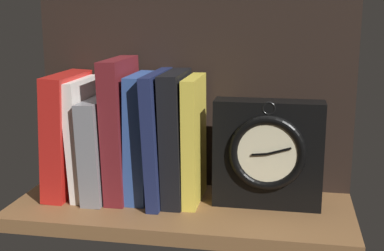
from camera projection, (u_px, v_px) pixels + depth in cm
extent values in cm
cube|color=brown|center=(182.00, 211.00, 96.00)|extent=(60.45, 24.52, 2.50)
cube|color=black|center=(193.00, 88.00, 102.64)|extent=(60.45, 1.20, 38.54)
cube|color=red|center=(67.00, 134.00, 99.79)|extent=(4.99, 15.18, 22.76)
cube|color=silver|center=(85.00, 137.00, 99.26)|extent=(3.34, 13.65, 21.85)
cube|color=gray|center=(102.00, 147.00, 99.05)|extent=(4.27, 15.92, 18.47)
cube|color=maroon|center=(121.00, 129.00, 97.55)|extent=(4.19, 14.01, 25.67)
cube|color=#2D4C8E|center=(142.00, 137.00, 97.14)|extent=(4.18, 12.19, 22.94)
cube|color=#192147|center=(160.00, 137.00, 96.51)|extent=(3.24, 16.81, 23.36)
cube|color=black|center=(177.00, 137.00, 95.93)|extent=(4.13, 13.75, 23.51)
cube|color=gold|center=(194.00, 140.00, 95.44)|extent=(2.63, 12.54, 22.69)
cube|color=black|center=(268.00, 154.00, 93.31)|extent=(18.93, 5.22, 18.93)
torus|color=black|center=(267.00, 153.00, 90.21)|extent=(13.17, 1.62, 13.17)
cylinder|color=beige|center=(267.00, 153.00, 90.21)|extent=(10.63, 0.60, 10.63)
cube|color=black|center=(259.00, 154.00, 89.99)|extent=(2.62, 0.30, 0.58)
cube|color=black|center=(279.00, 151.00, 89.24)|extent=(4.07, 0.30, 1.49)
torus|color=black|center=(269.00, 109.00, 88.91)|extent=(2.44, 0.44, 2.44)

